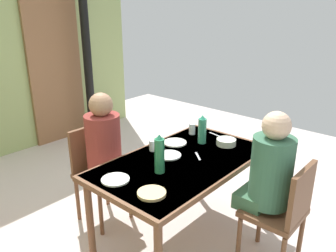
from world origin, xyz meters
The scene contains 19 objects.
ground_plane centered at (0.00, 0.00, 0.00)m, with size 7.05×7.05×0.00m, color beige.
door_wooden centered at (0.79, 2.63, 1.00)m, with size 0.80×0.05×2.00m, color #8C5E3D.
stove_pipe_column centered at (1.14, 2.36, 1.39)m, with size 0.12×0.12×2.79m, color black.
dining_table centered at (0.18, -0.16, 0.66)m, with size 1.47×0.85×0.73m.
chair_near_diner centered at (0.38, -0.93, 0.50)m, with size 0.40×0.40×0.87m.
chair_far_diner centered at (-0.09, 0.62, 0.50)m, with size 0.40×0.40×0.87m.
person_near_diner centered at (0.38, -0.80, 0.78)m, with size 0.30×0.37×0.77m.
person_far_diner centered at (-0.09, 0.48, 0.78)m, with size 0.30×0.37×0.77m.
water_bottle_green_near centered at (0.57, -0.07, 0.85)m, with size 0.07×0.07×0.26m.
water_bottle_green_far centered at (-0.10, -0.17, 0.87)m, with size 0.07×0.07×0.30m.
serving_bowl_center centered at (0.67, -0.26, 0.76)m, with size 0.17×0.17×0.06m, color silver.
dinner_plate_near_left centered at (0.40, 0.10, 0.74)m, with size 0.21×0.21×0.01m, color white.
dinner_plate_near_right centered at (-0.39, -0.01, 0.74)m, with size 0.20×0.20×0.01m, color white.
dinner_plate_far_center centered at (0.16, -0.03, 0.74)m, with size 0.20×0.20×0.01m, color white.
drinking_glass_by_near_diner centered at (0.15, 0.14, 0.78)m, with size 0.06×0.06×0.09m, color silver.
drinking_glass_by_far_diner centered at (0.68, 0.13, 0.78)m, with size 0.06×0.06×0.10m, color silver.
bread_plate_sliced centered at (-0.36, -0.34, 0.74)m, with size 0.19×0.19×0.02m, color #DBB77A.
cutlery_knife_near centered at (0.81, -0.05, 0.73)m, with size 0.15×0.02×0.00m, color silver.
cutlery_fork_near centered at (0.31, -0.22, 0.73)m, with size 0.15×0.02×0.00m, color silver.
Camera 1 is at (-1.73, -1.68, 1.90)m, focal length 36.07 mm.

